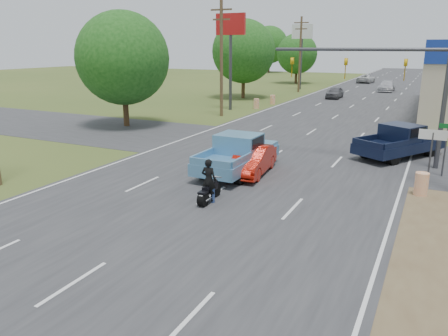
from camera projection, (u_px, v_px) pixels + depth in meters
The scene contains 27 objects.
ground at pixel (73, 284), 11.74m from camera, with size 200.00×200.00×0.00m, color #3D5020.
main_road at pixel (352, 106), 46.30m from camera, with size 15.00×180.00×0.02m, color #2D2D30.
cross_road at pixel (286, 148), 27.29m from camera, with size 120.00×10.00×0.02m, color #2D2D30.
utility_pole_5 at pixel (221, 56), 38.54m from camera, with size 2.00×0.28×10.00m.
utility_pole_6 at pixel (300, 53), 59.28m from camera, with size 2.00×0.28×10.00m.
tree_0 at pixel (123, 58), 33.55m from camera, with size 7.14×7.14×8.84m.
tree_1 at pixel (244, 51), 52.27m from camera, with size 7.56×7.56×9.36m.
tree_2 at pixel (297, 54), 73.48m from camera, with size 6.72×6.72×8.32m.
tree_4 at pixel (134, 43), 98.09m from camera, with size 9.24×9.24×11.44m.
tree_6 at pixel (269, 45), 104.83m from camera, with size 8.82×8.82×10.92m.
barrel_0 at pixel (421, 184), 18.57m from camera, with size 0.56×0.56×1.00m, color orange.
barrel_1 at pixel (436, 146), 25.75m from camera, with size 0.56×0.56×1.00m, color orange.
barrel_2 at pixel (256, 104), 44.60m from camera, with size 0.56×0.56×1.00m, color orange.
barrel_3 at pixel (273, 100), 47.93m from camera, with size 0.56×0.56×1.00m, color orange.
pole_sign_left_near at pixel (231, 35), 41.92m from camera, with size 3.00×0.35×9.20m.
pole_sign_left_far at pixel (302, 39), 62.66m from camera, with size 3.00×0.35×9.20m.
lane_sign at pixel (432, 143), 19.84m from camera, with size 1.20×0.08×2.52m.
street_name_sign at pixel (446, 144), 20.96m from camera, with size 0.80×0.08×2.61m.
signal_mast at pixel (391, 73), 22.66m from camera, with size 9.12×0.40×7.00m.
red_convertible at pixel (252, 160), 21.65m from camera, with size 1.47×4.23×1.39m, color #AB1407.
motorcycle at pixel (208, 193), 17.71m from camera, with size 0.57×1.86×0.95m.
rider at pixel (209, 182), 17.62m from camera, with size 0.63×0.42×1.74m, color black.
blue_pickup at pixel (239, 153), 21.99m from camera, with size 2.36×5.91×1.95m.
navy_pickup at pixel (401, 141), 24.94m from camera, with size 4.80×6.03×1.89m.
distant_car_grey at pixel (335, 93), 53.30m from camera, with size 1.65×4.10×1.40m, color #56565B.
distant_car_silver at pixel (387, 86), 61.40m from camera, with size 2.06×5.07×1.47m, color silver.
distant_car_white at pixel (366, 79), 75.81m from camera, with size 2.38×5.17×1.44m, color silver.
Camera 1 is at (8.26, -7.60, 6.17)m, focal length 35.00 mm.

